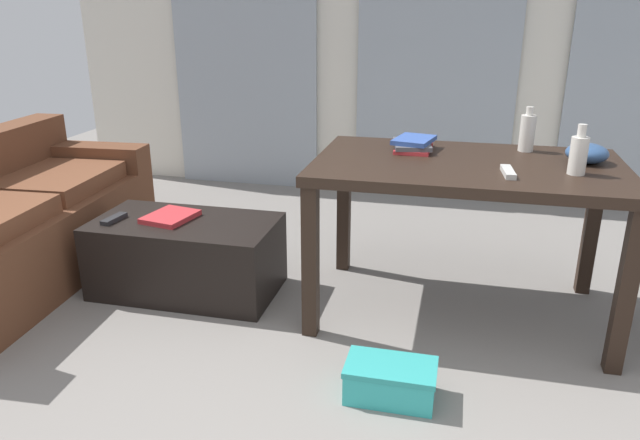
# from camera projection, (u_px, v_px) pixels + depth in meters

# --- Properties ---
(ground_plane) EXTENTS (8.57, 8.57, 0.00)m
(ground_plane) POSITION_uv_depth(u_px,v_px,m) (399.00, 317.00, 3.00)
(ground_plane) COLOR gray
(wall_back) EXTENTS (6.09, 0.10, 2.48)m
(wall_back) POSITION_uv_depth(u_px,v_px,m) (439.00, 38.00, 4.58)
(wall_back) COLOR silver
(wall_back) RESTS_ON ground
(curtains) EXTENTS (4.33, 0.03, 2.22)m
(curtains) POSITION_uv_depth(u_px,v_px,m) (437.00, 56.00, 4.55)
(curtains) COLOR #99A3AD
(curtains) RESTS_ON ground
(couch) EXTENTS (0.91, 1.89, 0.78)m
(couch) POSITION_uv_depth(u_px,v_px,m) (7.00, 227.00, 3.33)
(couch) COLOR brown
(couch) RESTS_ON ground
(coffee_table) EXTENTS (0.97, 0.53, 0.40)m
(coffee_table) POSITION_uv_depth(u_px,v_px,m) (187.00, 256.00, 3.23)
(coffee_table) COLOR black
(coffee_table) RESTS_ON ground
(craft_table) EXTENTS (1.43, 0.88, 0.78)m
(craft_table) POSITION_uv_depth(u_px,v_px,m) (466.00, 182.00, 2.84)
(craft_table) COLOR black
(craft_table) RESTS_ON ground
(bottle_near) EXTENTS (0.07, 0.07, 0.22)m
(bottle_near) POSITION_uv_depth(u_px,v_px,m) (579.00, 154.00, 2.57)
(bottle_near) COLOR beige
(bottle_near) RESTS_ON craft_table
(bottle_far) EXTENTS (0.07, 0.07, 0.22)m
(bottle_far) POSITION_uv_depth(u_px,v_px,m) (527.00, 132.00, 2.98)
(bottle_far) COLOR beige
(bottle_far) RESTS_ON craft_table
(bowl) EXTENTS (0.19, 0.19, 0.09)m
(bowl) POSITION_uv_depth(u_px,v_px,m) (587.00, 153.00, 2.77)
(bowl) COLOR #2D4C7A
(bowl) RESTS_ON craft_table
(book_stack) EXTENTS (0.23, 0.29, 0.06)m
(book_stack) POSITION_uv_depth(u_px,v_px,m) (413.00, 144.00, 3.02)
(book_stack) COLOR red
(book_stack) RESTS_ON craft_table
(tv_remote_on_table) EXTENTS (0.06, 0.19, 0.02)m
(tv_remote_on_table) POSITION_uv_depth(u_px,v_px,m) (508.00, 172.00, 2.59)
(tv_remote_on_table) COLOR #B7B7B2
(tv_remote_on_table) RESTS_ON craft_table
(tv_remote_primary) EXTENTS (0.07, 0.17, 0.02)m
(tv_remote_primary) POSITION_uv_depth(u_px,v_px,m) (114.00, 219.00, 3.16)
(tv_remote_primary) COLOR #232326
(tv_remote_primary) RESTS_ON coffee_table
(magazine) EXTENTS (0.26, 0.30, 0.03)m
(magazine) POSITION_uv_depth(u_px,v_px,m) (170.00, 217.00, 3.19)
(magazine) COLOR red
(magazine) RESTS_ON coffee_table
(shoebox) EXTENTS (0.36, 0.21, 0.15)m
(shoebox) POSITION_uv_depth(u_px,v_px,m) (390.00, 381.00, 2.37)
(shoebox) COLOR #33B2AD
(shoebox) RESTS_ON ground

